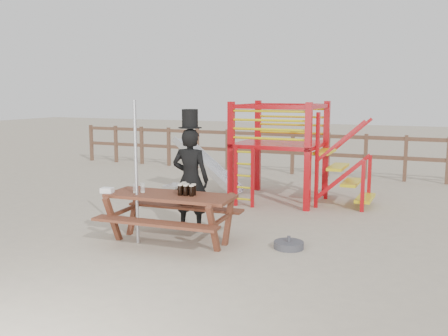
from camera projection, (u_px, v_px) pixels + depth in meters
ground at (195, 244)px, 7.58m from camera, size 60.00×60.00×0.00m
back_fence at (310, 149)px, 13.80m from camera, size 15.09×0.09×1.20m
playground_fort at (277, 150)px, 10.61m from camera, size 4.71×1.84×2.10m
picnic_table at (171, 212)px, 7.60m from camera, size 2.02×1.46×0.75m
man_with_hat at (191, 177)px, 8.24m from camera, size 0.67×0.48×2.02m
metal_pole at (136, 173)px, 7.48m from camera, size 0.05×0.05×2.17m
parasol_base at (289, 245)px, 7.36m from camera, size 0.44×0.44×0.19m
paper_bag at (107, 190)px, 7.67m from camera, size 0.20×0.17×0.08m
stout_pints at (186, 189)px, 7.51m from camera, size 0.28×0.25×0.17m
empty_glasses at (139, 188)px, 7.68m from camera, size 0.16×0.13×0.15m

